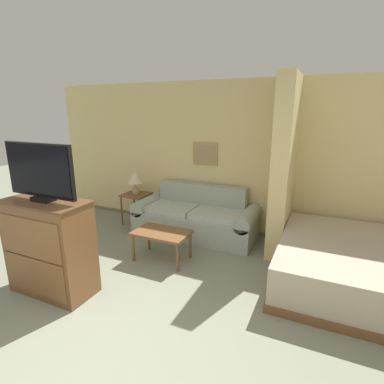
% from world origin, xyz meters
% --- Properties ---
extents(ground_plane, '(20.00, 20.00, 0.00)m').
position_xyz_m(ground_plane, '(0.00, 0.00, 0.00)').
color(ground_plane, gray).
extents(wall_back, '(7.00, 0.16, 2.60)m').
position_xyz_m(wall_back, '(-0.00, 3.54, 1.29)').
color(wall_back, '#DBC484').
rests_on(wall_back, ground_plane).
extents(wall_partition_pillar, '(0.24, 0.88, 2.60)m').
position_xyz_m(wall_partition_pillar, '(1.10, 3.04, 1.30)').
color(wall_partition_pillar, '#DBC484').
rests_on(wall_partition_pillar, ground_plane).
extents(couch, '(2.11, 0.84, 0.84)m').
position_xyz_m(couch, '(-0.31, 3.06, 0.31)').
color(couch, '#99A393').
rests_on(couch, ground_plane).
extents(coffee_table, '(0.79, 0.50, 0.44)m').
position_xyz_m(coffee_table, '(-0.37, 2.01, 0.38)').
color(coffee_table, brown).
rests_on(coffee_table, ground_plane).
extents(side_table, '(0.46, 0.46, 0.58)m').
position_xyz_m(side_table, '(-1.56, 3.11, 0.49)').
color(side_table, brown).
rests_on(side_table, ground_plane).
extents(table_lamp, '(0.29, 0.29, 0.43)m').
position_xyz_m(table_lamp, '(-1.56, 3.11, 0.88)').
color(table_lamp, tan).
rests_on(table_lamp, side_table).
extents(tv_dresser, '(1.03, 0.49, 1.13)m').
position_xyz_m(tv_dresser, '(-1.16, 0.79, 0.57)').
color(tv_dresser, brown).
rests_on(tv_dresser, ground_plane).
extents(tv, '(0.96, 0.16, 0.64)m').
position_xyz_m(tv, '(-1.16, 0.79, 1.45)').
color(tv, black).
rests_on(tv, tv_dresser).
extents(bed, '(1.83, 2.02, 0.52)m').
position_xyz_m(bed, '(2.13, 2.44, 0.27)').
color(bed, brown).
rests_on(bed, ground_plane).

